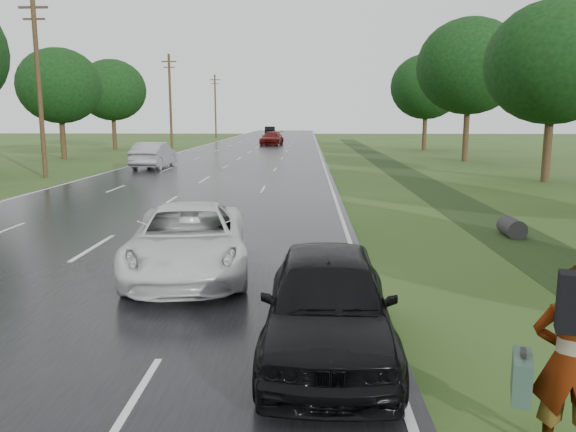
% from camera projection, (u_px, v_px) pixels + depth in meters
% --- Properties ---
extents(road, '(14.00, 180.00, 0.04)m').
position_uv_depth(road, '(246.00, 154.00, 51.07)').
color(road, black).
rests_on(road, ground).
extents(edge_stripe_east, '(0.12, 180.00, 0.01)m').
position_uv_depth(edge_stripe_east, '(320.00, 154.00, 50.83)').
color(edge_stripe_east, silver).
rests_on(edge_stripe_east, road).
extents(edge_stripe_west, '(0.12, 180.00, 0.01)m').
position_uv_depth(edge_stripe_west, '(173.00, 154.00, 51.29)').
color(edge_stripe_west, silver).
rests_on(edge_stripe_west, road).
extents(center_line, '(0.12, 180.00, 0.01)m').
position_uv_depth(center_line, '(246.00, 154.00, 51.06)').
color(center_line, silver).
rests_on(center_line, road).
extents(drainage_ditch, '(2.20, 120.00, 0.56)m').
position_uv_depth(drainage_ditch, '(441.00, 194.00, 24.80)').
color(drainage_ditch, '#1E3113').
rests_on(drainage_ditch, ground).
extents(utility_pole_mid, '(1.60, 0.26, 10.00)m').
position_uv_depth(utility_pole_mid, '(39.00, 84.00, 30.79)').
color(utility_pole_mid, '#3A2418').
rests_on(utility_pole_mid, ground).
extents(utility_pole_far, '(1.60, 0.26, 10.00)m').
position_uv_depth(utility_pole_far, '(170.00, 100.00, 60.31)').
color(utility_pole_far, '#3A2418').
rests_on(utility_pole_far, ground).
extents(utility_pole_distant, '(1.60, 0.26, 10.00)m').
position_uv_depth(utility_pole_distant, '(215.00, 105.00, 89.83)').
color(utility_pole_distant, '#3A2418').
rests_on(utility_pole_distant, ground).
extents(tree_east_c, '(7.00, 7.00, 9.29)m').
position_uv_depth(tree_east_c, '(554.00, 63.00, 28.72)').
color(tree_east_c, '#3A2418').
rests_on(tree_east_c, ground).
extents(tree_east_d, '(8.00, 8.00, 10.76)m').
position_uv_depth(tree_east_d, '(470.00, 66.00, 42.33)').
color(tree_east_d, '#3A2418').
rests_on(tree_east_d, ground).
extents(tree_east_f, '(7.20, 7.20, 9.62)m').
position_uv_depth(tree_east_f, '(426.00, 87.00, 56.26)').
color(tree_east_f, '#3A2418').
rests_on(tree_east_f, ground).
extents(tree_west_d, '(6.60, 6.60, 8.80)m').
position_uv_depth(tree_west_d, '(59.00, 86.00, 44.63)').
color(tree_west_d, '#3A2418').
rests_on(tree_west_d, ground).
extents(tree_west_f, '(7.00, 7.00, 9.29)m').
position_uv_depth(tree_west_f, '(112.00, 90.00, 58.37)').
color(tree_west_f, '#3A2418').
rests_on(tree_west_f, ground).
extents(pedestrian, '(0.98, 0.99, 2.01)m').
position_uv_depth(pedestrian, '(568.00, 360.00, 5.55)').
color(pedestrian, '#A5998C').
rests_on(pedestrian, ground).
extents(white_pickup, '(3.17, 5.60, 1.48)m').
position_uv_depth(white_pickup, '(188.00, 240.00, 12.18)').
color(white_pickup, silver).
rests_on(white_pickup, road).
extents(dark_sedan, '(1.93, 4.57, 1.54)m').
position_uv_depth(dark_sedan, '(328.00, 302.00, 7.99)').
color(dark_sedan, black).
rests_on(dark_sedan, road).
extents(silver_sedan, '(1.93, 5.26, 1.72)m').
position_uv_depth(silver_sedan, '(154.00, 155.00, 37.30)').
color(silver_sedan, '#96989E').
rests_on(silver_sedan, road).
extents(far_car_red, '(2.91, 5.74, 1.60)m').
position_uv_depth(far_car_red, '(272.00, 138.00, 67.73)').
color(far_car_red, maroon).
rests_on(far_car_red, road).
extents(far_car_dark, '(2.05, 5.20, 1.69)m').
position_uv_depth(far_car_dark, '(270.00, 131.00, 98.94)').
color(far_car_dark, black).
rests_on(far_car_dark, road).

